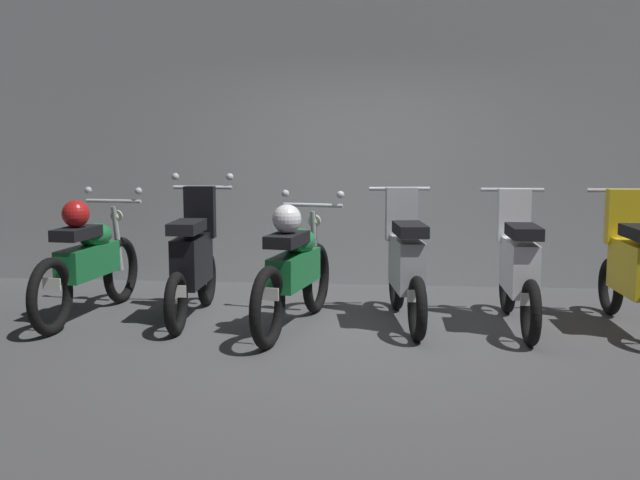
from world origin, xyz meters
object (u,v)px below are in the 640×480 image
Objects in this scene: motorbike_slot_1 at (193,260)px; motorbike_slot_4 at (518,267)px; motorbike_slot_3 at (406,264)px; motorbike_slot_5 at (632,268)px; motorbike_slot_2 at (295,268)px; motorbike_slot_0 at (88,260)px.

motorbike_slot_1 is 2.86m from motorbike_slot_4.
motorbike_slot_3 and motorbike_slot_5 have the same top height.
motorbike_slot_4 is 1.00× the size of motorbike_slot_5.
motorbike_slot_1 is at bearing 179.34° from motorbike_slot_5.
motorbike_slot_4 is at bearing -3.22° from motorbike_slot_3.
motorbike_slot_3 is (1.90, -0.00, -0.00)m from motorbike_slot_1.
motorbike_slot_3 is at bearing 17.13° from motorbike_slot_2.
motorbike_slot_5 reaches higher than motorbike_slot_2.
motorbike_slot_4 is (1.90, 0.24, -0.00)m from motorbike_slot_2.
motorbike_slot_2 is 1.15× the size of motorbike_slot_4.
motorbike_slot_4 is 0.95m from motorbike_slot_5.
motorbike_slot_5 is at bearing -0.66° from motorbike_slot_1.
motorbike_slot_1 is at bearing 3.00° from motorbike_slot_0.
motorbike_slot_5 is (4.76, 0.01, -0.00)m from motorbike_slot_0.
motorbike_slot_5 is at bearing 0.07° from motorbike_slot_0.
motorbike_slot_1 reaches higher than motorbike_slot_5.
motorbike_slot_0 is at bearing -179.93° from motorbike_slot_5.
motorbike_slot_5 is (0.95, 0.01, 0.00)m from motorbike_slot_4.
motorbike_slot_3 reaches higher than motorbike_slot_2.
motorbike_slot_4 is at bearing -0.13° from motorbike_slot_0.
motorbike_slot_3 is (2.85, 0.04, -0.00)m from motorbike_slot_0.
motorbike_slot_1 is 1.00× the size of motorbike_slot_3.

